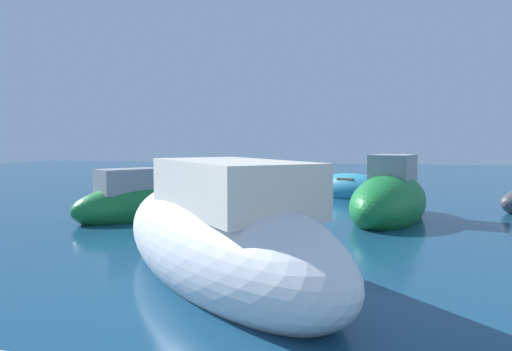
{
  "coord_description": "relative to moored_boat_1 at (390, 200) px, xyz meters",
  "views": [
    {
      "loc": [
        -6.98,
        -5.02,
        2.05
      ],
      "look_at": [
        -10.71,
        10.54,
        0.92
      ],
      "focal_mm": 34.68,
      "sensor_mm": 36.0,
      "label": 1
    }
  ],
  "objects": [
    {
      "name": "moored_boat_5",
      "position": [
        -1.21,
        4.81,
        -0.19
      ],
      "size": [
        3.28,
        2.44,
        1.14
      ],
      "rotation": [
        0.0,
        0.0,
        2.7
      ],
      "color": "teal",
      "rests_on": "ground"
    },
    {
      "name": "moored_boat_1",
      "position": [
        0.0,
        0.0,
        0.0
      ],
      "size": [
        2.73,
        4.59,
        2.03
      ],
      "rotation": [
        0.0,
        0.0,
        4.46
      ],
      "color": "#197233",
      "rests_on": "ground"
    },
    {
      "name": "moored_boat_6",
      "position": [
        -2.66,
        -6.23,
        0.1
      ],
      "size": [
        5.7,
        6.1,
        2.19
      ],
      "rotation": [
        0.0,
        0.0,
        2.29
      ],
      "color": "white",
      "rests_on": "ground"
    },
    {
      "name": "moored_boat_7",
      "position": [
        -5.42,
        4.38,
        -0.22
      ],
      "size": [
        3.45,
        1.64,
        1.02
      ],
      "rotation": [
        0.0,
        0.0,
        2.99
      ],
      "color": "gold",
      "rests_on": "ground"
    },
    {
      "name": "moored_boat_9",
      "position": [
        -6.44,
        -1.39,
        -0.09
      ],
      "size": [
        3.18,
        3.73,
        1.59
      ],
      "rotation": [
        0.0,
        0.0,
        0.95
      ],
      "color": "#197233",
      "rests_on": "ground"
    }
  ]
}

